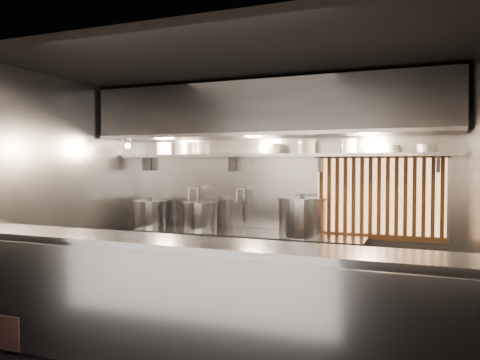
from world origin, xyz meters
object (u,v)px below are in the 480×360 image
Objects in this scene: heat_lamp at (127,142)px; stock_pot_left at (149,213)px; pendant_bulb at (263,149)px; stock_pot_mid at (200,215)px; stock_pot_right at (302,217)px.

stock_pot_left is at bearing 64.05° from heat_lamp.
heat_lamp is 1.83m from pendant_bulb.
heat_lamp reaches higher than stock_pot_mid.
pendant_bulb reaches higher than stock_pot_right.
heat_lamp is at bearing -115.95° from stock_pot_left.
stock_pot_left is (-1.65, -0.05, -0.88)m from pendant_bulb.
pendant_bulb is at bearing 1.59° from stock_pot_left.
stock_pot_mid is 0.89× the size of stock_pot_right.
heat_lamp is 0.55× the size of stock_pot_right.
heat_lamp is 2.53m from stock_pot_right.
pendant_bulb reaches higher than stock_pot_left.
stock_pot_mid is (-0.87, -0.03, -0.88)m from pendant_bulb.
heat_lamp is at bearing -174.32° from stock_pot_right.
pendant_bulb is 0.32× the size of stock_pot_left.
stock_pot_mid reaches higher than stock_pot_left.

